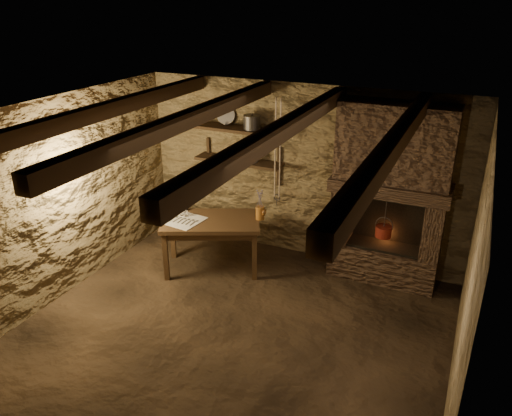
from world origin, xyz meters
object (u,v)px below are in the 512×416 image
at_px(stoneware_jug, 260,207).
at_px(iron_stockpot, 252,123).
at_px(wooden_bowl, 178,206).
at_px(red_pot, 384,231).
at_px(work_table, 212,242).

height_order(stoneware_jug, iron_stockpot, iron_stockpot).
bearing_deg(wooden_bowl, red_pot, 11.03).
distance_m(iron_stockpot, red_pot, 2.21).
bearing_deg(iron_stockpot, red_pot, -3.66).
relative_size(work_table, stoneware_jug, 3.60).
distance_m(stoneware_jug, iron_stockpot, 1.13).
bearing_deg(red_pot, work_table, -162.91).
bearing_deg(iron_stockpot, work_table, -107.26).
bearing_deg(work_table, stoneware_jug, 0.76).
bearing_deg(iron_stockpot, stoneware_jug, -55.07).
distance_m(stoneware_jug, wooden_bowl, 1.18).
bearing_deg(work_table, iron_stockpot, 47.90).
distance_m(wooden_bowl, red_pot, 2.75).
bearing_deg(wooden_bowl, work_table, -12.16).
xyz_separation_m(stoneware_jug, red_pot, (1.53, 0.37, -0.19)).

